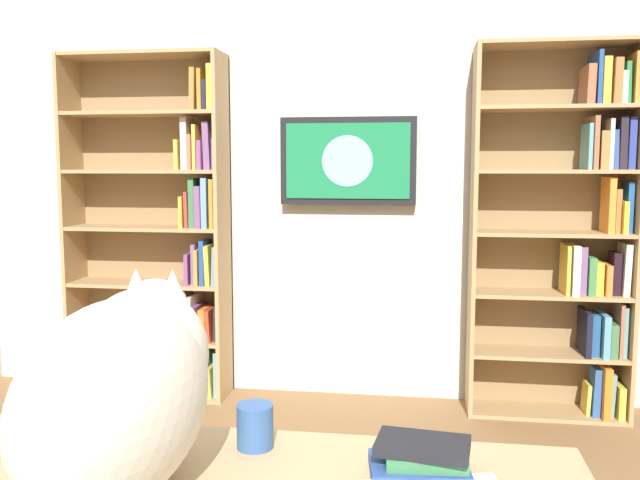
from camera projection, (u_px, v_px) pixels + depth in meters
wall_back at (344, 165)px, 3.84m from camera, size 4.52×0.06×2.70m
bookshelf_left at (571, 232)px, 3.53m from camera, size 0.84×0.28×1.98m
bookshelf_right at (166, 229)px, 3.86m from camera, size 0.93×0.28×1.97m
wall_mounted_tv at (348, 161)px, 3.75m from camera, size 0.76×0.07×0.49m
cat at (125, 385)px, 1.26m from camera, size 0.30×0.69×0.40m
coffee_mug at (255, 426)px, 1.45m from camera, size 0.08×0.08×0.10m
desk_book_stack at (422, 459)px, 1.32m from camera, size 0.21×0.16×0.07m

